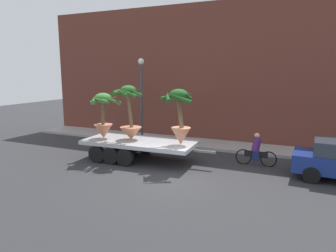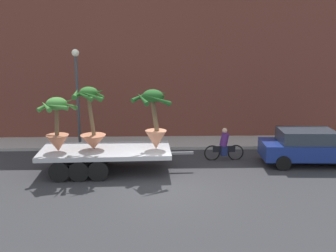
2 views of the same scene
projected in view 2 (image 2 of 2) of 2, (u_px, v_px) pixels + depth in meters
ground_plane at (165, 188)px, 14.59m from camera, size 60.00×60.00×0.00m
sidewalk at (163, 143)px, 20.51m from camera, size 24.00×2.20×0.15m
building_facade at (162, 64)px, 21.27m from camera, size 24.00×1.20×8.20m
flatbed_trailer at (100, 154)px, 16.18m from camera, size 6.41×2.54×0.98m
potted_palm_rear at (57, 124)px, 15.59m from camera, size 1.60×1.51×2.23m
potted_palm_middle at (91, 122)px, 15.90m from camera, size 1.43×1.44×2.61m
potted_palm_front at (154, 119)px, 15.92m from camera, size 1.68×1.74×2.49m
cyclist at (224, 146)px, 17.74m from camera, size 1.84×0.36×1.54m
parked_car at (309, 146)px, 17.11m from camera, size 4.32×1.98×1.58m
street_lamp at (77, 85)px, 18.91m from camera, size 0.36×0.36×4.83m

